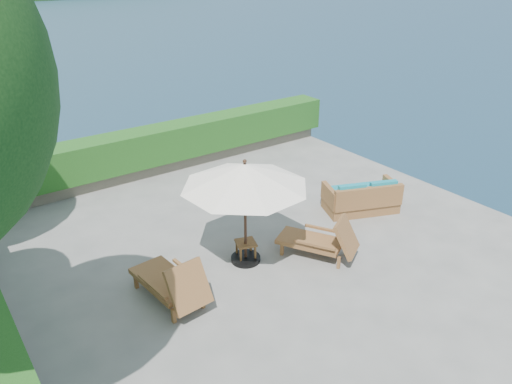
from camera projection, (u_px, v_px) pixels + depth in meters
ground at (266, 253)px, 10.94m from camera, size 12.00×12.00×0.00m
foundation at (266, 310)px, 11.61m from camera, size 12.00×12.00×3.00m
ocean at (265, 357)px, 12.23m from camera, size 600.00×600.00×0.00m
planter_wall_far at (154, 166)px, 14.96m from camera, size 12.00×0.60×0.36m
hedge_far at (152, 145)px, 14.67m from camera, size 12.40×0.90×1.00m
patio_umbrella at (245, 176)px, 9.83m from camera, size 3.26×3.26×2.33m
lounge_left at (172, 282)px, 9.23m from camera, size 0.92×1.87×1.05m
lounge_right at (322, 240)px, 10.66m from camera, size 1.45×1.82×0.98m
side_table at (246, 245)px, 10.57m from camera, size 0.51×0.51×0.43m
wicker_loveseat at (362, 199)px, 12.60m from camera, size 2.03×1.54×0.89m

